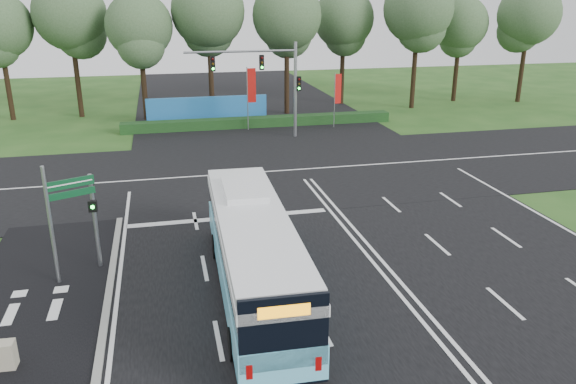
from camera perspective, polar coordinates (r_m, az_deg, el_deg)
The scene contains 15 objects.
ground at distance 23.65m, azimuth 7.75°, elevation -6.13°, with size 120.00×120.00×0.00m, color #234D19.
road_main at distance 23.64m, azimuth 7.75°, elevation -6.09°, with size 20.00×120.00×0.04m, color black.
road_cross at distance 34.37m, azimuth 0.82°, elevation 2.25°, with size 120.00×14.00×0.05m, color black.
bike_path at distance 20.23m, azimuth -25.00°, elevation -12.51°, with size 5.00×18.00×0.06m, color black.
kerb_strip at distance 19.79m, azimuth -18.08°, elevation -12.18°, with size 0.25×18.00×0.12m, color gray.
city_bus at distance 19.67m, azimuth -3.53°, elevation -6.10°, with size 2.74×11.53×3.29m.
pedestrian_signal at distance 22.61m, azimuth -19.05°, elevation -2.51°, with size 0.32×0.43×3.83m.
street_sign at distance 21.71m, azimuth -22.22°, elevation -1.74°, with size 1.64×0.78×4.54m.
utility_cabinet at distance 18.40m, azimuth -26.72°, elevation -14.64°, with size 0.52×0.43×0.87m, color #ADA58B.
banner_flag_mid at distance 44.57m, azimuth -3.83°, elevation 10.35°, with size 0.73×0.13×4.95m.
banner_flag_right at distance 45.60m, azimuth 5.01°, elevation 10.08°, with size 0.63×0.24×4.39m.
traffic_light_gantry at distance 41.57m, azimuth -1.69°, elevation 11.76°, with size 8.41×0.28×7.00m.
hedge at distance 46.13m, azimuth -2.88°, elevation 7.12°, with size 22.00×1.20×0.80m, color #123315.
blue_hoarding at distance 47.93m, azimuth -8.19°, elevation 8.26°, with size 10.00×0.30×2.20m, color #216BB3.
eucalyptus_row at distance 51.97m, azimuth -0.24°, elevation 17.38°, with size 53.52×9.51×12.22m.
Camera 1 is at (-7.82, -19.93, 10.06)m, focal length 35.00 mm.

